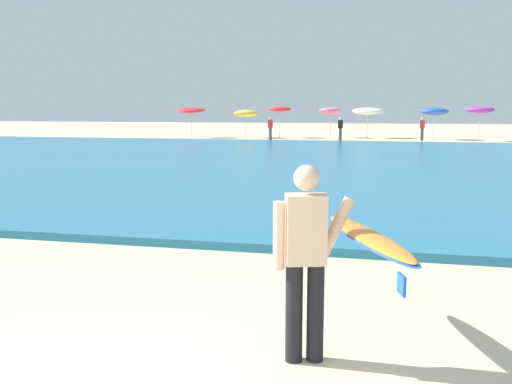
% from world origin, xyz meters
% --- Properties ---
extents(sea, '(120.00, 28.00, 0.14)m').
position_xyz_m(sea, '(0.00, 18.97, 0.07)').
color(sea, teal).
rests_on(sea, ground).
extents(surfer_with_board, '(1.26, 2.64, 1.73)m').
position_xyz_m(surfer_with_board, '(1.55, 1.54, 1.03)').
color(surfer_with_board, black).
rests_on(surfer_with_board, ground).
extents(beach_umbrella_0, '(2.08, 2.11, 2.32)m').
position_xyz_m(beach_umbrella_0, '(-12.09, 36.95, 2.04)').
color(beach_umbrella_0, beige).
rests_on(beach_umbrella_0, ground).
extents(beach_umbrella_1, '(1.77, 1.78, 2.10)m').
position_xyz_m(beach_umbrella_1, '(-8.07, 37.65, 1.80)').
color(beach_umbrella_1, beige).
rests_on(beach_umbrella_1, ground).
extents(beach_umbrella_2, '(1.77, 1.78, 2.35)m').
position_xyz_m(beach_umbrella_2, '(-5.62, 38.39, 2.12)').
color(beach_umbrella_2, beige).
rests_on(beach_umbrella_2, ground).
extents(beach_umbrella_3, '(1.70, 1.74, 2.32)m').
position_xyz_m(beach_umbrella_3, '(-1.91, 39.21, 1.99)').
color(beach_umbrella_3, beige).
rests_on(beach_umbrella_3, ground).
extents(beach_umbrella_4, '(2.29, 2.32, 2.30)m').
position_xyz_m(beach_umbrella_4, '(0.81, 39.16, 1.98)').
color(beach_umbrella_4, beige).
rests_on(beach_umbrella_4, ground).
extents(beach_umbrella_5, '(1.92, 1.94, 2.29)m').
position_xyz_m(beach_umbrella_5, '(5.43, 38.12, 1.97)').
color(beach_umbrella_5, beige).
rests_on(beach_umbrella_5, ground).
extents(beach_umbrella_6, '(1.87, 1.87, 2.33)m').
position_xyz_m(beach_umbrella_6, '(8.23, 36.75, 2.09)').
color(beach_umbrella_6, beige).
rests_on(beach_umbrella_6, ground).
extents(beachgoer_near_row_left, '(0.32, 0.20, 1.58)m').
position_xyz_m(beachgoer_near_row_left, '(-5.77, 35.48, 0.84)').
color(beachgoer_near_row_left, '#383842').
rests_on(beachgoer_near_row_left, ground).
extents(beachgoer_near_row_mid, '(0.32, 0.20, 1.58)m').
position_xyz_m(beachgoer_near_row_mid, '(4.57, 36.68, 0.84)').
color(beachgoer_near_row_mid, '#383842').
rests_on(beachgoer_near_row_mid, ground).
extents(beachgoer_near_row_right, '(0.32, 0.20, 1.58)m').
position_xyz_m(beachgoer_near_row_right, '(-0.89, 35.62, 0.84)').
color(beachgoer_near_row_right, '#383842').
rests_on(beachgoer_near_row_right, ground).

